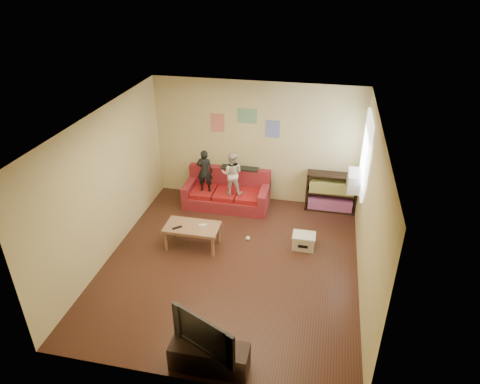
% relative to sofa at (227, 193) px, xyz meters
% --- Properties ---
extents(room_shell, '(4.52, 5.02, 2.72)m').
position_rel_sofa_xyz_m(room_shell, '(0.55, -2.06, 1.08)').
color(room_shell, '#44251A').
rests_on(room_shell, ground).
extents(sofa, '(1.84, 0.85, 0.81)m').
position_rel_sofa_xyz_m(sofa, '(0.00, 0.00, 0.00)').
color(sofa, maroon).
rests_on(sofa, ground).
extents(child_a, '(0.36, 0.25, 0.95)m').
position_rel_sofa_xyz_m(child_a, '(-0.45, -0.16, 0.59)').
color(child_a, black).
rests_on(child_a, sofa).
extents(child_b, '(0.49, 0.40, 0.95)m').
position_rel_sofa_xyz_m(child_b, '(0.15, -0.16, 0.59)').
color(child_b, silver).
rests_on(child_b, sofa).
extents(coffee_table, '(1.02, 0.56, 0.46)m').
position_rel_sofa_xyz_m(coffee_table, '(-0.28, -1.69, 0.12)').
color(coffee_table, '#966C51').
rests_on(coffee_table, ground).
extents(remote, '(0.17, 0.16, 0.02)m').
position_rel_sofa_xyz_m(remote, '(-0.53, -1.81, 0.20)').
color(remote, black).
rests_on(remote, coffee_table).
extents(game_controller, '(0.16, 0.08, 0.03)m').
position_rel_sofa_xyz_m(game_controller, '(-0.08, -1.64, 0.20)').
color(game_controller, white).
rests_on(game_controller, coffee_table).
extents(bookshelf, '(1.08, 0.32, 0.86)m').
position_rel_sofa_xyz_m(bookshelf, '(2.25, 0.24, 0.11)').
color(bookshelf, black).
rests_on(bookshelf, ground).
extents(window, '(0.04, 1.08, 1.48)m').
position_rel_sofa_xyz_m(window, '(2.77, -0.41, 1.37)').
color(window, white).
rests_on(window, room_shell).
extents(ac_unit, '(0.28, 0.55, 0.35)m').
position_rel_sofa_xyz_m(ac_unit, '(2.65, -0.41, 0.81)').
color(ac_unit, '#B7B2A3').
rests_on(ac_unit, window).
extents(artwork_left, '(0.30, 0.01, 0.40)m').
position_rel_sofa_xyz_m(artwork_left, '(-0.30, 0.42, 1.48)').
color(artwork_left, '#D87266').
rests_on(artwork_left, room_shell).
extents(artwork_center, '(0.42, 0.01, 0.32)m').
position_rel_sofa_xyz_m(artwork_center, '(0.35, 0.42, 1.68)').
color(artwork_center, '#72B27F').
rests_on(artwork_center, room_shell).
extents(artwork_right, '(0.30, 0.01, 0.38)m').
position_rel_sofa_xyz_m(artwork_right, '(0.90, 0.42, 1.43)').
color(artwork_right, '#727FCC').
rests_on(artwork_right, room_shell).
extents(file_box, '(0.43, 0.33, 0.30)m').
position_rel_sofa_xyz_m(file_box, '(1.80, -1.31, -0.12)').
color(file_box, silver).
rests_on(file_box, ground).
extents(tv_stand, '(1.06, 0.36, 0.40)m').
position_rel_sofa_xyz_m(tv_stand, '(0.77, -4.31, -0.07)').
color(tv_stand, black).
rests_on(tv_stand, ground).
extents(television, '(0.96, 0.54, 0.58)m').
position_rel_sofa_xyz_m(television, '(0.77, -4.31, 0.41)').
color(television, black).
rests_on(television, tv_stand).
extents(tissue, '(0.11, 0.11, 0.09)m').
position_rel_sofa_xyz_m(tissue, '(0.72, -1.29, -0.23)').
color(tissue, silver).
rests_on(tissue, ground).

